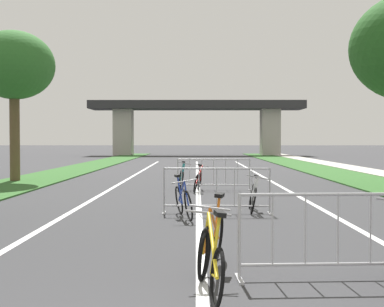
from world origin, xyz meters
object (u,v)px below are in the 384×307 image
at_px(tree_left_maple_mid, 14,66).
at_px(bicycle_teal_5, 181,178).
at_px(bicycle_blue_3, 183,201).
at_px(bicycle_red_4, 198,181).
at_px(crowd_barrier_nearest, 338,236).
at_px(crowd_barrier_second, 217,191).
at_px(bicycle_orange_0, 212,242).
at_px(bicycle_yellow_8, 210,261).
at_px(bicycle_white_6, 253,196).
at_px(crowd_barrier_third, 214,175).

xyz_separation_m(tree_left_maple_mid, bicycle_teal_5, (6.75, -2.82, -4.26)).
bearing_deg(bicycle_blue_3, bicycle_teal_5, -101.02).
height_order(bicycle_blue_3, bicycle_red_4, bicycle_blue_3).
distance_m(crowd_barrier_nearest, crowd_barrier_second, 5.56).
relative_size(tree_left_maple_mid, bicycle_orange_0, 3.70).
bearing_deg(crowd_barrier_second, bicycle_yellow_8, -93.03).
distance_m(bicycle_red_4, bicycle_white_6, 4.84).
xyz_separation_m(crowd_barrier_second, crowd_barrier_third, (0.12, 5.42, 0.00)).
relative_size(bicycle_teal_5, bicycle_white_6, 1.00).
relative_size(crowd_barrier_second, bicycle_red_4, 1.50).
xyz_separation_m(crowd_barrier_second, bicycle_yellow_8, (-0.32, -6.01, -0.16)).
relative_size(crowd_barrier_third, bicycle_white_6, 1.53).
distance_m(bicycle_orange_0, bicycle_blue_3, 4.47).
xyz_separation_m(bicycle_red_4, bicycle_teal_5, (-0.58, 0.87, 0.01)).
xyz_separation_m(tree_left_maple_mid, bicycle_red_4, (7.33, -3.69, -4.27)).
bearing_deg(bicycle_yellow_8, bicycle_red_4, 83.61).
distance_m(crowd_barrier_third, bicycle_white_6, 5.09).
bearing_deg(bicycle_yellow_8, bicycle_white_6, 72.63).
height_order(bicycle_orange_0, bicycle_red_4, bicycle_orange_0).
bearing_deg(crowd_barrier_third, bicycle_orange_0, -92.08).
distance_m(tree_left_maple_mid, bicycle_white_6, 12.73).
height_order(crowd_barrier_nearest, crowd_barrier_second, same).
bearing_deg(crowd_barrier_second, crowd_barrier_nearest, -77.00).
distance_m(bicycle_teal_5, bicycle_yellow_8, 11.95).
distance_m(crowd_barrier_third, bicycle_orange_0, 10.46).
distance_m(tree_left_maple_mid, crowd_barrier_second, 12.37).
distance_m(bicycle_orange_0, bicycle_yellow_8, 0.98).
relative_size(bicycle_teal_5, bicycle_yellow_8, 0.96).
xyz_separation_m(bicycle_red_4, bicycle_white_6, (1.27, -4.66, 0.01)).
distance_m(crowd_barrier_nearest, bicycle_white_6, 5.83).
distance_m(crowd_barrier_nearest, bicycle_orange_0, 1.57).
relative_size(crowd_barrier_nearest, crowd_barrier_second, 1.00).
height_order(bicycle_orange_0, bicycle_blue_3, bicycle_orange_0).
bearing_deg(crowd_barrier_nearest, bicycle_teal_5, 101.15).
bearing_deg(bicycle_yellow_8, tree_left_maple_mid, 109.87).
distance_m(crowd_barrier_second, bicycle_orange_0, 5.04).
height_order(crowd_barrier_second, bicycle_blue_3, crowd_barrier_second).
bearing_deg(bicycle_yellow_8, crowd_barrier_nearest, 13.67).
xyz_separation_m(crowd_barrier_nearest, bicycle_yellow_8, (-1.57, -0.59, -0.16)).
relative_size(crowd_barrier_third, bicycle_blue_3, 1.52).
xyz_separation_m(bicycle_teal_5, bicycle_yellow_8, (0.67, -11.93, 0.00)).
bearing_deg(crowd_barrier_nearest, bicycle_orange_0, 165.61).
height_order(bicycle_red_4, bicycle_teal_5, bicycle_teal_5).
xyz_separation_m(tree_left_maple_mid, crowd_barrier_second, (7.74, -8.74, -4.09)).
bearing_deg(bicycle_teal_5, crowd_barrier_second, 94.60).
height_order(crowd_barrier_third, bicycle_yellow_8, crowd_barrier_third).
bearing_deg(bicycle_blue_3, crowd_barrier_nearest, 99.42).
xyz_separation_m(tree_left_maple_mid, bicycle_yellow_8, (7.42, -14.75, -4.25)).
distance_m(tree_left_maple_mid, bicycle_yellow_8, 17.05).
xyz_separation_m(crowd_barrier_nearest, bicycle_teal_5, (-2.23, 11.34, -0.17)).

